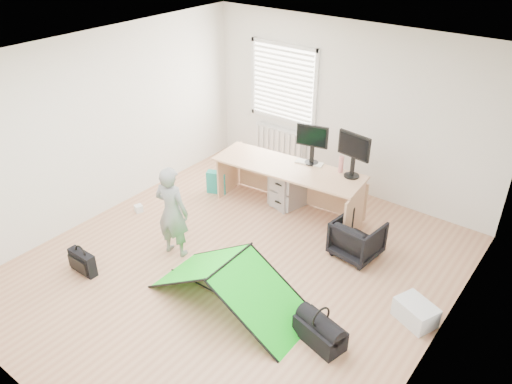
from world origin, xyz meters
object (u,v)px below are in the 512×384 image
Objects in this scene: office_chair at (357,238)px; duffel_bag at (320,333)px; monitor_right at (353,161)px; kite at (230,282)px; desk at (287,190)px; filing_cabinet at (289,186)px; person at (172,212)px; storage_crate at (416,312)px; monitor_left at (312,150)px; thermos at (341,164)px; laptop_bag at (83,262)px.

office_chair reaches higher than duffel_bag.
kite is (-0.27, -2.38, -0.71)m from monitor_right.
kite is (0.61, -2.07, -0.08)m from desk.
filing_cabinet is (-0.10, 0.22, -0.07)m from desk.
person reaches higher than filing_cabinet.
person reaches higher than duffel_bag.
storage_crate is at bearing 154.68° from office_chair.
desk is at bearing -136.26° from monitor_left.
person is (-1.50, -2.08, -0.37)m from monitor_right.
desk is 4.81× the size of monitor_left.
laptop_bag is (-1.95, -3.12, -0.75)m from thermos.
office_chair is at bearing -44.05° from monitor_right.
laptop_bag is 3.14m from duffel_bag.
storage_crate is (1.60, -1.34, -0.89)m from monitor_right.
desk is 2.70m from storage_crate.
thermos reaches higher than kite.
duffel_bag is (0.90, -2.27, -0.89)m from monitor_right.
kite is at bearing -56.70° from filing_cabinet.
kite reaches higher than storage_crate.
monitor_left is at bearing -122.78° from person.
monitor_left is at bearing -22.48° from office_chair.
desk is 3.54× the size of filing_cabinet.
monitor_right is 0.26× the size of kite.
storage_crate is 4.13m from laptop_bag.
monitor_left reaches higher than thermos.
office_chair reaches higher than storage_crate.
monitor_left is at bearing 138.86° from duffel_bag.
monitor_left is (0.31, 0.09, 0.68)m from filing_cabinet.
monitor_right is at bearing 139.97° from storage_crate.
person is 2.46m from duffel_bag.
monitor_right is at bearing -46.35° from office_chair.
person is (-0.51, -1.99, 0.33)m from filing_cabinet.
filing_cabinet is at bearing -13.88° from office_chair.
monitor_right is 2.27m from storage_crate.
monitor_right is 1.24× the size of laptop_bag.
monitor_left reaches higher than filing_cabinet.
storage_crate is at bearing -28.43° from desk.
kite is at bearing -91.91° from thermos.
kite reaches higher than office_chair.
storage_crate is 0.79× the size of duffel_bag.
duffel_bag is at bearing 14.98° from laptop_bag.
thermos is at bearing -133.06° from person.
thermos is 2.47m from kite.
thermos is 0.56× the size of storage_crate.
kite is (0.40, -2.38, -0.70)m from monitor_left.
filing_cabinet is 1.26× the size of monitor_right.
thermos is at bearing 142.67° from storage_crate.
duffel_bag is (1.57, -2.27, -0.88)m from monitor_left.
laptop_bag reaches higher than storage_crate.
desk is 4.48× the size of monitor_right.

